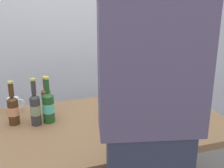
{
  "coord_description": "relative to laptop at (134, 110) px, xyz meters",
  "views": [
    {
      "loc": [
        -0.5,
        -1.65,
        1.57
      ],
      "look_at": [
        0.05,
        0.0,
        0.98
      ],
      "focal_mm": 47.95,
      "sensor_mm": 36.0,
      "label": 1
    }
  ],
  "objects": [
    {
      "name": "beer_bottle_dark",
      "position": [
        -0.75,
        0.13,
        0.07
      ],
      "size": [
        0.07,
        0.07,
        0.28
      ],
      "color": "#472B14",
      "rests_on": "desk"
    },
    {
      "name": "back_wall",
      "position": [
        -0.21,
        0.95,
        0.53
      ],
      "size": [
        6.0,
        0.1,
        2.6
      ],
      "primitive_type": "cube",
      "color": "silver",
      "rests_on": "ground"
    },
    {
      "name": "beer_bottle_amber",
      "position": [
        -0.62,
        0.07,
        0.07
      ],
      "size": [
        0.06,
        0.06,
        0.3
      ],
      "color": "#333333",
      "rests_on": "desk"
    },
    {
      "name": "beer_bottle_brown",
      "position": [
        -0.54,
        0.09,
        0.07
      ],
      "size": [
        0.07,
        0.07,
        0.3
      ],
      "color": "#1E5123",
      "rests_on": "desk"
    },
    {
      "name": "coffee_mug",
      "position": [
        -0.75,
        0.32,
        0.01
      ],
      "size": [
        0.11,
        0.08,
        0.1
      ],
      "color": "white",
      "rests_on": "desk"
    },
    {
      "name": "person_figure",
      "position": [
        -0.19,
        -0.64,
        0.19
      ],
      "size": [
        0.47,
        0.33,
        1.87
      ],
      "color": "#2D3347",
      "rests_on": "ground"
    },
    {
      "name": "laptop",
      "position": [
        0.0,
        0.0,
        0.0
      ],
      "size": [
        0.43,
        0.42,
        0.18
      ],
      "color": "#B7BABC",
      "rests_on": "desk"
    },
    {
      "name": "beer_bottle_green",
      "position": [
        -0.54,
        0.18,
        0.07
      ],
      "size": [
        0.06,
        0.06,
        0.28
      ],
      "color": "brown",
      "rests_on": "desk"
    },
    {
      "name": "desk",
      "position": [
        -0.21,
        -0.03,
        -0.13
      ],
      "size": [
        1.55,
        0.89,
        0.73
      ],
      "color": "olive",
      "rests_on": "ground"
    }
  ]
}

